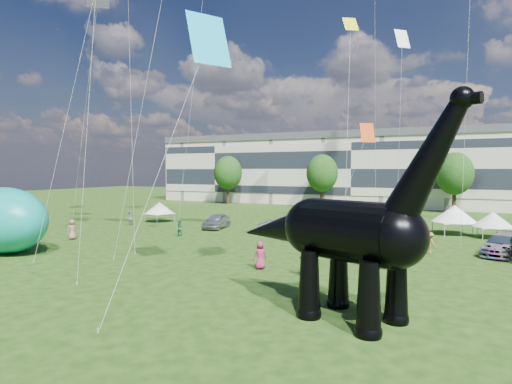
% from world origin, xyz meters
% --- Properties ---
extents(ground, '(220.00, 220.00, 0.00)m').
position_xyz_m(ground, '(0.00, 0.00, 0.00)').
color(ground, '#16330C').
rests_on(ground, ground).
extents(terrace_row, '(78.00, 11.00, 12.00)m').
position_xyz_m(terrace_row, '(-8.00, 62.00, 6.00)').
color(terrace_row, beige).
rests_on(terrace_row, ground).
extents(tree_far_left, '(5.20, 5.20, 9.44)m').
position_xyz_m(tree_far_left, '(-30.00, 53.00, 6.29)').
color(tree_far_left, '#382314').
rests_on(tree_far_left, ground).
extents(tree_mid_left, '(5.20, 5.20, 9.44)m').
position_xyz_m(tree_mid_left, '(-12.00, 53.00, 6.29)').
color(tree_mid_left, '#382314').
rests_on(tree_mid_left, ground).
extents(tree_mid_right, '(5.20, 5.20, 9.44)m').
position_xyz_m(tree_mid_right, '(8.00, 53.00, 6.29)').
color(tree_mid_right, '#382314').
rests_on(tree_mid_right, ground).
extents(dinosaur_sculpture, '(11.52, 5.67, 9.58)m').
position_xyz_m(dinosaur_sculpture, '(4.72, 2.41, 3.62)').
color(dinosaur_sculpture, black).
rests_on(dinosaur_sculpture, ground).
extents(car_silver, '(2.60, 4.99, 1.62)m').
position_xyz_m(car_silver, '(-14.72, 23.95, 0.81)').
color(car_silver, '#B1B2B6').
rests_on(car_silver, ground).
extents(car_grey, '(4.46, 3.16, 1.40)m').
position_xyz_m(car_grey, '(-7.07, 23.20, 0.70)').
color(car_grey, gray).
rests_on(car_grey, ground).
extents(car_white, '(6.51, 4.28, 1.66)m').
position_xyz_m(car_white, '(-4.97, 29.77, 0.83)').
color(car_white, silver).
rests_on(car_white, ground).
extents(car_dark, '(3.49, 5.77, 1.56)m').
position_xyz_m(car_dark, '(11.99, 20.79, 0.78)').
color(car_dark, '#595960').
rests_on(car_dark, ground).
extents(gazebo_near, '(5.50, 5.50, 2.90)m').
position_xyz_m(gazebo_near, '(8.52, 30.54, 2.04)').
color(gazebo_near, white).
rests_on(gazebo_near, ground).
extents(gazebo_far, '(4.42, 4.42, 2.47)m').
position_xyz_m(gazebo_far, '(11.79, 29.64, 1.73)').
color(gazebo_far, silver).
rests_on(gazebo_far, ground).
extents(gazebo_left, '(4.31, 4.31, 2.44)m').
position_xyz_m(gazebo_left, '(-24.03, 25.84, 1.71)').
color(gazebo_left, silver).
rests_on(gazebo_left, ground).
extents(inflatable_teal, '(8.40, 5.59, 5.04)m').
position_xyz_m(inflatable_teal, '(-22.12, 5.12, 2.52)').
color(inflatable_teal, '#0C978A').
rests_on(inflatable_teal, ground).
extents(visitors, '(50.80, 46.14, 1.89)m').
position_xyz_m(visitors, '(-1.11, 13.93, 0.88)').
color(visitors, brown).
rests_on(visitors, ground).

